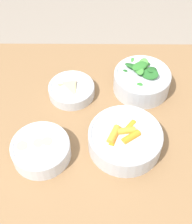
{
  "coord_description": "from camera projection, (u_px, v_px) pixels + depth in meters",
  "views": [
    {
      "loc": [
        0.03,
        0.53,
        1.47
      ],
      "look_at": [
        0.03,
        -0.04,
        0.79
      ],
      "focal_mm": 50.0,
      "sensor_mm": 36.0,
      "label": 1
    }
  ],
  "objects": [
    {
      "name": "bowl_carrots",
      "position": [
        125.0,
        139.0,
        0.82
      ],
      "size": [
        0.2,
        0.2,
        0.07
      ],
      "color": "silver",
      "rests_on": "dining_table"
    },
    {
      "name": "dining_table",
      "position": [
        106.0,
        154.0,
        0.98
      ],
      "size": [
        1.16,
        0.79,
        0.76
      ],
      "color": "olive",
      "rests_on": "ground_plane"
    },
    {
      "name": "bowl_greens",
      "position": [
        142.0,
        80.0,
        0.96
      ],
      "size": [
        0.17,
        0.18,
        0.09
      ],
      "color": "silver",
      "rests_on": "dining_table"
    },
    {
      "name": "bowl_cookies",
      "position": [
        71.0,
        89.0,
        0.96
      ],
      "size": [
        0.14,
        0.14,
        0.04
      ],
      "color": "silver",
      "rests_on": "dining_table"
    },
    {
      "name": "bowl_beans_hotdog",
      "position": [
        41.0,
        150.0,
        0.81
      ],
      "size": [
        0.15,
        0.15,
        0.05
      ],
      "color": "silver",
      "rests_on": "dining_table"
    }
  ]
}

